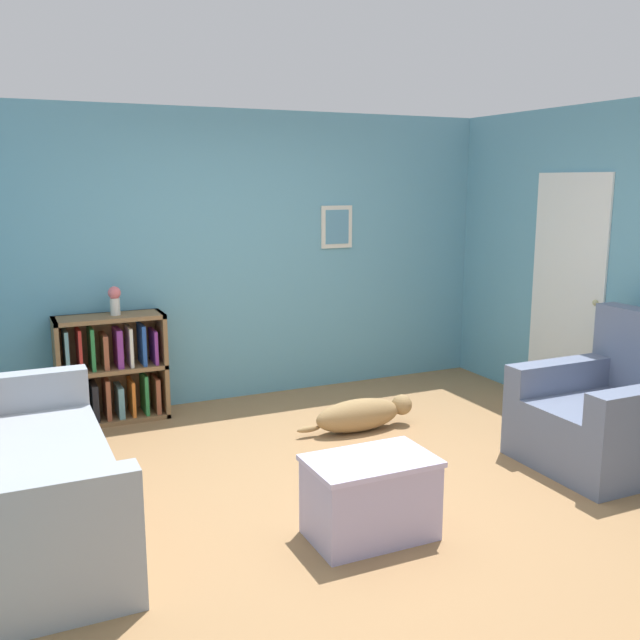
% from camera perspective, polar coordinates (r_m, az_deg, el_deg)
% --- Properties ---
extents(ground_plane, '(14.00, 14.00, 0.00)m').
position_cam_1_polar(ground_plane, '(4.83, 2.05, -13.17)').
color(ground_plane, '#997047').
extents(wall_back, '(5.60, 0.13, 2.60)m').
position_cam_1_polar(wall_back, '(6.52, -6.84, 5.02)').
color(wall_back, '#609EB7').
rests_on(wall_back, ground_plane).
extents(wall_right, '(0.16, 5.00, 2.60)m').
position_cam_1_polar(wall_right, '(6.05, 24.16, 3.58)').
color(wall_right, '#609EB7').
rests_on(wall_right, ground_plane).
extents(couch, '(0.93, 2.08, 0.84)m').
position_cam_1_polar(couch, '(4.45, -23.17, -11.95)').
color(couch, '#9399A3').
rests_on(couch, ground_plane).
extents(bookshelf, '(0.88, 0.34, 0.90)m').
position_cam_1_polar(bookshelf, '(6.20, -16.39, -3.95)').
color(bookshelf, olive).
rests_on(bookshelf, ground_plane).
extents(recliner_chair, '(1.03, 0.95, 1.06)m').
position_cam_1_polar(recliner_chair, '(5.49, 22.33, -6.99)').
color(recliner_chair, slate).
rests_on(recliner_chair, ground_plane).
extents(coffee_table, '(0.71, 0.46, 0.47)m').
position_cam_1_polar(coffee_table, '(4.13, 4.04, -13.80)').
color(coffee_table, '#ADA3CC').
rests_on(coffee_table, ground_plane).
extents(dog, '(1.01, 0.24, 0.27)m').
position_cam_1_polar(dog, '(5.78, 3.36, -7.55)').
color(dog, '#9E7A4C').
rests_on(dog, ground_plane).
extents(vase, '(0.10, 0.10, 0.24)m').
position_cam_1_polar(vase, '(6.07, -16.11, 1.63)').
color(vase, silver).
rests_on(vase, bookshelf).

